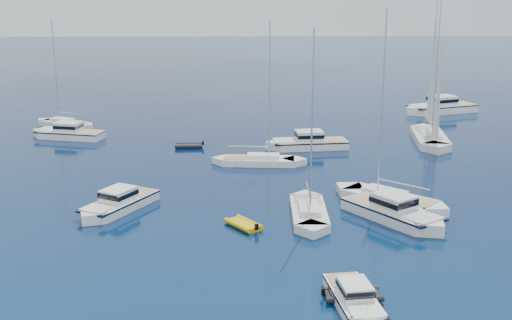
{
  "coord_description": "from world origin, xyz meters",
  "views": [
    {
      "loc": [
        -1.01,
        -36.76,
        18.03
      ],
      "look_at": [
        0.44,
        22.64,
        2.2
      ],
      "focal_mm": 46.63,
      "sensor_mm": 36.0,
      "label": 1
    }
  ],
  "objects_px": {
    "motor_cruiser_near": "(355,307)",
    "tender_yellow": "(244,227)",
    "motor_cruiser_right": "(395,220)",
    "sailboat_fore": "(309,217)"
  },
  "relations": [
    {
      "from": "motor_cruiser_near",
      "to": "tender_yellow",
      "type": "relative_size",
      "value": 2.24
    },
    {
      "from": "motor_cruiser_right",
      "to": "tender_yellow",
      "type": "relative_size",
      "value": 3.08
    },
    {
      "from": "motor_cruiser_right",
      "to": "tender_yellow",
      "type": "bearing_deg",
      "value": -28.65
    },
    {
      "from": "motor_cruiser_near",
      "to": "sailboat_fore",
      "type": "xyz_separation_m",
      "value": [
        -1.1,
        15.39,
        0.0
      ]
    },
    {
      "from": "tender_yellow",
      "to": "sailboat_fore",
      "type": "bearing_deg",
      "value": -13.2
    },
    {
      "from": "motor_cruiser_right",
      "to": "motor_cruiser_near",
      "type": "bearing_deg",
      "value": 34.26
    },
    {
      "from": "motor_cruiser_right",
      "to": "sailboat_fore",
      "type": "distance_m",
      "value": 6.74
    },
    {
      "from": "motor_cruiser_near",
      "to": "motor_cruiser_right",
      "type": "bearing_deg",
      "value": -118.08
    },
    {
      "from": "sailboat_fore",
      "to": "tender_yellow",
      "type": "height_order",
      "value": "sailboat_fore"
    },
    {
      "from": "motor_cruiser_right",
      "to": "sailboat_fore",
      "type": "relative_size",
      "value": 0.65
    }
  ]
}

